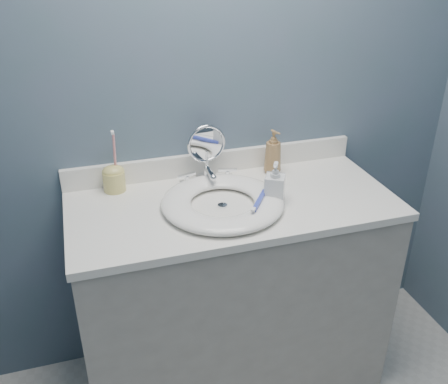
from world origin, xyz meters
name	(u,v)px	position (x,y,z in m)	size (l,w,h in m)	color
back_wall	(212,97)	(0.00, 1.25, 1.20)	(2.20, 0.02, 2.40)	#465F69
vanity_cabinet	(232,297)	(0.00, 0.97, 0.42)	(1.20, 0.55, 0.85)	#ABA59C
countertop	(233,204)	(0.00, 0.97, 0.86)	(1.22, 0.57, 0.03)	white
backsplash	(214,162)	(0.00, 1.24, 0.93)	(1.22, 0.02, 0.09)	white
basin	(223,202)	(-0.05, 0.94, 0.90)	(0.45, 0.45, 0.04)	white
drain	(223,206)	(-0.05, 0.94, 0.88)	(0.04, 0.04, 0.01)	silver
faucet	(208,177)	(-0.05, 1.14, 0.91)	(0.25, 0.13, 0.07)	silver
makeup_mirror	(207,150)	(-0.04, 1.19, 1.01)	(0.16, 0.09, 0.23)	silver
soap_bottle_amber	(273,152)	(0.23, 1.16, 0.97)	(0.07, 0.07, 0.19)	olive
soap_bottle_clear	(275,183)	(0.15, 0.93, 0.96)	(0.07, 0.07, 0.16)	silver
toothbrush_holder	(114,177)	(-0.41, 1.19, 0.94)	(0.09, 0.09, 0.25)	#D4C66A
toothbrush_lying	(259,201)	(0.06, 0.87, 0.92)	(0.11, 0.15, 0.02)	#3342B6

